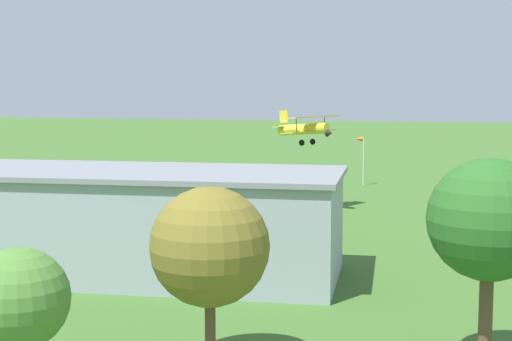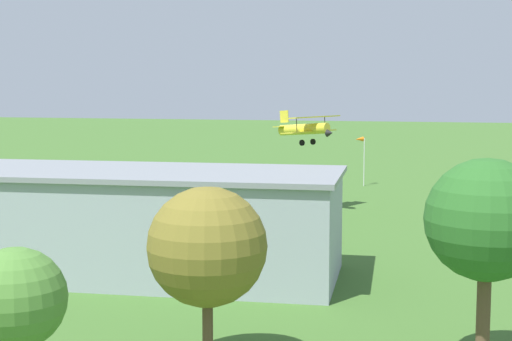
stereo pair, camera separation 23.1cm
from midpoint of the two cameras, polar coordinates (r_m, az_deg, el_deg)
ground_plane at (r=91.64m, az=-1.24°, el=-2.01°), size 400.00×400.00×0.00m
hangar at (r=54.77m, az=-9.16°, el=-3.81°), size 29.75×12.98×7.45m
biplane at (r=81.27m, az=3.63°, el=3.16°), size 6.99×7.77×3.64m
car_green at (r=71.00m, az=-17.37°, el=-4.05°), size 2.45×4.66×1.66m
person_watching_takeoff at (r=65.93m, az=5.71°, el=-4.61°), size 0.46×0.46×1.65m
person_beside_truck at (r=65.39m, az=2.37°, el=-4.71°), size 0.45×0.45×1.59m
tree_near_perimeter_road at (r=32.52m, az=-17.41°, el=-9.16°), size 4.14×4.14×6.91m
tree_at_field_edge at (r=35.75m, az=-3.64°, el=-5.70°), size 5.61×5.61×8.69m
tree_by_windsock at (r=37.00m, az=16.72°, el=-3.58°), size 5.71×5.71×10.02m
windsock at (r=102.73m, az=7.60°, el=2.04°), size 1.43×1.35×6.51m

